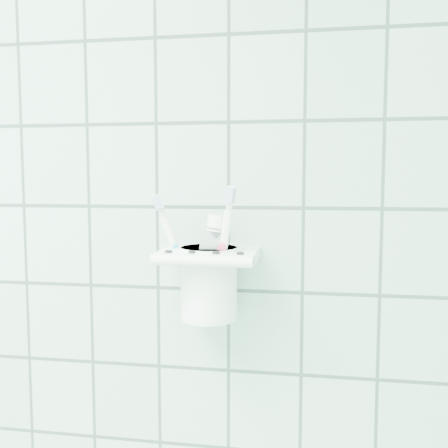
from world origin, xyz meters
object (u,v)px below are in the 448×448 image
at_px(toothbrush_blue, 214,241).
at_px(toothbrush_orange, 214,249).
at_px(cup, 209,280).
at_px(toothpaste_tube, 203,258).
at_px(holder_bracket, 209,256).
at_px(toothbrush_pink, 200,248).

height_order(toothbrush_blue, toothbrush_orange, toothbrush_blue).
xyz_separation_m(cup, toothpaste_tube, (-0.01, -0.02, 0.04)).
bearing_deg(cup, holder_bracket, -72.40).
xyz_separation_m(toothbrush_pink, toothbrush_orange, (0.02, -0.02, 0.00)).
relative_size(toothbrush_pink, toothbrush_orange, 0.96).
distance_m(holder_bracket, cup, 0.04).
bearing_deg(toothbrush_blue, toothpaste_tube, -122.02).
relative_size(holder_bracket, cup, 1.31).
bearing_deg(toothbrush_blue, toothbrush_pink, 170.56).
relative_size(toothbrush_blue, toothbrush_orange, 1.06).
bearing_deg(toothbrush_orange, holder_bracket, 172.21).
distance_m(toothbrush_blue, toothpaste_tube, 0.04).
height_order(holder_bracket, toothbrush_orange, toothbrush_orange).
height_order(holder_bracket, toothbrush_blue, toothbrush_blue).
distance_m(holder_bracket, toothbrush_pink, 0.03).
relative_size(toothbrush_pink, toothbrush_blue, 0.91).
bearing_deg(toothbrush_orange, toothbrush_pink, 152.18).
distance_m(cup, toothbrush_blue, 0.06).
bearing_deg(toothbrush_pink, holder_bracket, -66.88).
bearing_deg(toothbrush_orange, toothbrush_blue, 110.36).
distance_m(holder_bracket, toothbrush_orange, 0.01).
height_order(toothbrush_pink, toothbrush_orange, toothbrush_orange).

